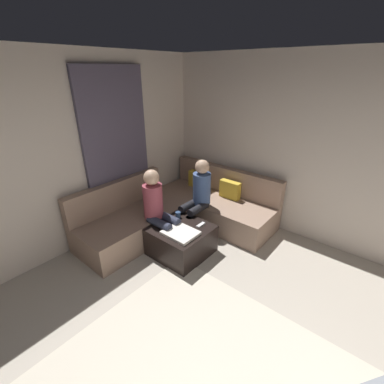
# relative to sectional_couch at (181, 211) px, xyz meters

# --- Properties ---
(wall_back) EXTENTS (6.00, 0.12, 2.70)m
(wall_back) POSITION_rel_sectional_couch_xyz_m (2.08, 1.06, 1.07)
(wall_back) COLOR beige
(wall_back) RESTS_ON ground_plane
(wall_left) EXTENTS (0.12, 6.00, 2.70)m
(wall_left) POSITION_rel_sectional_couch_xyz_m (-0.86, -1.88, 1.07)
(wall_left) COLOR beige
(wall_left) RESTS_ON ground_plane
(curtain_panel) EXTENTS (0.06, 1.10, 2.50)m
(curtain_panel) POSITION_rel_sectional_couch_xyz_m (-0.76, -0.58, 0.97)
(curtain_panel) COLOR #595166
(curtain_panel) RESTS_ON ground_plane
(sectional_couch) EXTENTS (2.10, 2.55, 0.87)m
(sectional_couch) POSITION_rel_sectional_couch_xyz_m (0.00, 0.00, 0.00)
(sectional_couch) COLOR #9E7F6B
(sectional_couch) RESTS_ON ground_plane
(ottoman) EXTENTS (0.76, 0.76, 0.42)m
(ottoman) POSITION_rel_sectional_couch_xyz_m (0.50, -0.55, -0.07)
(ottoman) COLOR black
(ottoman) RESTS_ON ground_plane
(folded_blanket) EXTENTS (0.44, 0.36, 0.04)m
(folded_blanket) POSITION_rel_sectional_couch_xyz_m (0.60, -0.67, 0.16)
(folded_blanket) COLOR white
(folded_blanket) RESTS_ON ottoman
(coffee_mug) EXTENTS (0.08, 0.08, 0.10)m
(coffee_mug) POSITION_rel_sectional_couch_xyz_m (0.28, -0.37, 0.19)
(coffee_mug) COLOR #334C72
(coffee_mug) RESTS_ON ottoman
(game_remote) EXTENTS (0.05, 0.15, 0.02)m
(game_remote) POSITION_rel_sectional_couch_xyz_m (0.68, -0.33, 0.15)
(game_remote) COLOR white
(game_remote) RESTS_ON ottoman
(person_on_couch_back) EXTENTS (0.30, 0.60, 1.20)m
(person_on_couch_back) POSITION_rel_sectional_couch_xyz_m (0.32, 0.06, 0.38)
(person_on_couch_back) COLOR black
(person_on_couch_back) RESTS_ON ground_plane
(person_on_couch_side) EXTENTS (0.60, 0.30, 1.20)m
(person_on_couch_side) POSITION_rel_sectional_couch_xyz_m (0.15, -0.64, 0.38)
(person_on_couch_side) COLOR #2D3347
(person_on_couch_side) RESTS_ON ground_plane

